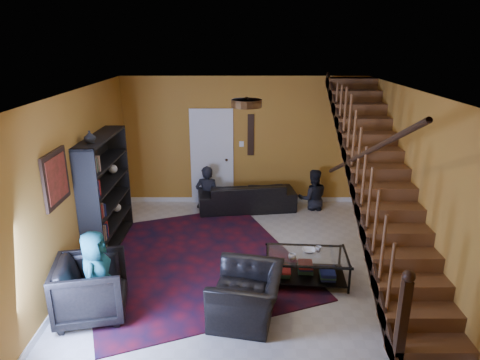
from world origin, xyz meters
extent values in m
plane|color=beige|center=(0.00, 0.00, 0.00)|extent=(5.50, 5.50, 0.00)
plane|color=#AA6A25|center=(0.00, 2.75, 1.40)|extent=(5.20, 0.00, 5.20)
plane|color=#AA6A25|center=(0.00, -2.75, 1.40)|extent=(5.20, 0.00, 5.20)
plane|color=#AA6A25|center=(-2.60, 0.00, 1.40)|extent=(0.00, 5.50, 5.50)
plane|color=#AA6A25|center=(2.60, 0.00, 1.40)|extent=(0.00, 5.50, 5.50)
plane|color=white|center=(0.00, 0.00, 2.80)|extent=(5.50, 5.50, 0.00)
cube|color=silver|center=(0.00, 2.74, 0.05)|extent=(5.20, 0.02, 0.10)
cube|color=silver|center=(-2.59, 0.00, 0.05)|extent=(0.02, 5.50, 0.10)
cube|color=#AA6A25|center=(2.12, 0.00, 1.32)|extent=(0.95, 4.92, 2.83)
cube|color=black|center=(1.67, 0.00, 1.40)|extent=(0.04, 5.02, 3.02)
cylinder|color=black|center=(1.70, 0.00, 1.85)|extent=(0.07, 4.20, 2.44)
cube|color=black|center=(1.70, -2.40, 0.55)|extent=(0.10, 0.10, 1.10)
cube|color=black|center=(-2.41, 0.60, 1.00)|extent=(0.35, 1.80, 2.00)
cube|color=black|center=(-2.41, 0.60, 0.40)|extent=(0.35, 1.72, 0.03)
cube|color=black|center=(-2.41, 0.60, 1.16)|extent=(0.35, 1.72, 0.03)
cube|color=silver|center=(-0.70, 2.73, 1.02)|extent=(0.82, 0.05, 2.05)
cube|color=maroon|center=(-2.57, -0.90, 1.75)|extent=(0.04, 0.74, 0.74)
cube|color=black|center=(0.15, 2.73, 1.55)|extent=(0.14, 0.03, 0.90)
cylinder|color=#3F2814|center=(0.00, -0.80, 2.74)|extent=(0.40, 0.40, 0.10)
cube|color=#4A0D18|center=(-0.90, 0.01, 0.01)|extent=(4.41, 4.68, 0.02)
imported|color=black|center=(0.06, 2.30, 0.30)|extent=(2.16, 1.08, 0.60)
imported|color=black|center=(-2.05, -1.47, 0.41)|extent=(1.05, 1.03, 0.81)
imported|color=black|center=(0.00, -1.51, 0.33)|extent=(1.07, 1.17, 0.66)
imported|color=black|center=(-0.79, 2.35, 0.26)|extent=(0.55, 0.39, 1.41)
imported|color=black|center=(1.50, 2.35, 0.22)|extent=(0.66, 0.52, 1.33)
imported|color=#1B5B67|center=(-1.95, -1.51, 0.62)|extent=(0.41, 0.61, 1.24)
cube|color=black|center=(0.35, -0.97, 0.23)|extent=(0.03, 0.03, 0.45)
cube|color=black|center=(1.50, -0.97, 0.23)|extent=(0.03, 0.03, 0.45)
cube|color=black|center=(0.35, -0.32, 0.23)|extent=(0.03, 0.03, 0.45)
cube|color=black|center=(1.50, -0.32, 0.23)|extent=(0.03, 0.03, 0.45)
cube|color=black|center=(0.92, -0.64, 0.12)|extent=(1.20, 0.73, 0.02)
cube|color=silver|center=(0.92, -0.64, 0.45)|extent=(1.26, 0.80, 0.02)
imported|color=#999999|center=(0.68, -0.80, 0.51)|extent=(0.14, 0.14, 0.09)
imported|color=#999999|center=(1.11, -0.55, 0.50)|extent=(0.09, 0.09, 0.08)
imported|color=#999999|center=(0.96, -0.57, 0.49)|extent=(0.21, 0.21, 0.05)
imported|color=#999999|center=(-2.41, 0.10, 2.10)|extent=(0.18, 0.18, 0.19)
cylinder|color=red|center=(-1.84, -1.57, 0.11)|extent=(0.19, 0.19, 0.18)
camera|label=1|loc=(-0.09, -6.36, 3.54)|focal=32.00mm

